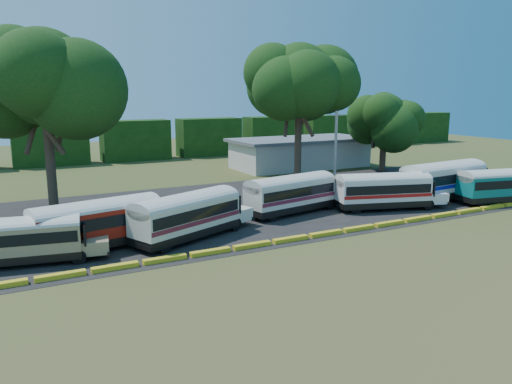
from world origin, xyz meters
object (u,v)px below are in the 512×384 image
bus_red (101,221)px  bus_teal (503,184)px  bus_cream_west (189,213)px  bus_white_red (385,189)px  tree_west (43,78)px  bus_beige (20,238)px

bus_red → bus_teal: (35.64, -3.24, -0.06)m
bus_cream_west → bus_white_red: 18.37m
bus_red → bus_teal: 35.79m
bus_cream_west → tree_west: (-7.44, 13.18, 9.45)m
tree_west → bus_beige: bearing=-103.6°
bus_cream_west → bus_teal: (29.79, -2.58, -0.04)m
bus_cream_west → tree_west: 17.85m
bus_teal → tree_west: tree_west is taller
bus_red → bus_teal: bearing=-16.7°
bus_red → bus_cream_west: (5.85, -0.65, -0.03)m
bus_cream_west → bus_teal: size_ratio=1.02×
bus_red → bus_teal: size_ratio=1.03×
bus_white_red → bus_teal: size_ratio=1.01×
bus_beige → tree_west: tree_west is taller
bus_red → tree_west: (-1.59, 12.53, 9.42)m
bus_red → bus_cream_west: same height
bus_cream_west → bus_teal: bus_cream_west is taller
bus_white_red → tree_west: tree_west is taller
bus_beige → bus_white_red: bearing=12.1°
bus_teal → bus_beige: bearing=-171.6°
tree_west → bus_teal: bearing=-23.0°
bus_red → bus_white_red: size_ratio=1.02×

